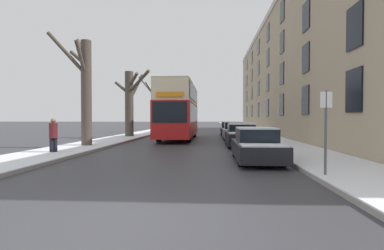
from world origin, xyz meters
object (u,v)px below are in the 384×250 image
double_decker_bus (179,109)px  pedestrian_left_sidewalk (53,135)px  bare_tree_left_1 (130,101)px  parked_car_3 (229,129)px  street_sign_post (326,129)px  parked_car_1 (241,136)px  parked_car_2 (234,131)px  bare_tree_left_0 (85,88)px  parked_car_0 (256,146)px  bare_tree_left_3 (167,105)px  bare_tree_left_2 (154,103)px

double_decker_bus → pedestrian_left_sidewalk: double_decker_bus is taller
bare_tree_left_1 → double_decker_bus: (4.53, -1.39, -0.70)m
parked_car_3 → street_sign_post: street_sign_post is taller
parked_car_1 → parked_car_2: size_ratio=1.06×
pedestrian_left_sidewalk → bare_tree_left_1: bearing=44.4°
bare_tree_left_0 → parked_car_1: 9.80m
bare_tree_left_1 → street_sign_post: size_ratio=2.36×
pedestrian_left_sidewalk → parked_car_2: bearing=5.1°
double_decker_bus → parked_car_0: double_decker_bus is taller
pedestrian_left_sidewalk → parked_car_1: bearing=-16.0°
bare_tree_left_3 → parked_car_0: (8.95, -35.07, -3.32)m
bare_tree_left_0 → bare_tree_left_3: bearing=89.4°
bare_tree_left_3 → parked_car_1: (8.95, -28.64, -3.28)m
bare_tree_left_1 → parked_car_2: bearing=-10.1°
bare_tree_left_3 → street_sign_post: bare_tree_left_3 is taller
parked_car_2 → parked_car_3: (-0.00, 6.34, -0.02)m
bare_tree_left_0 → bare_tree_left_1: (0.21, 8.95, -0.28)m
bare_tree_left_0 → parked_car_3: 16.76m
double_decker_bus → parked_car_1: 7.86m
bare_tree_left_2 → parked_car_1: size_ratio=1.53×
parked_car_3 → bare_tree_left_3: bearing=118.6°
bare_tree_left_0 → bare_tree_left_1: size_ratio=1.17×
bare_tree_left_0 → parked_car_3: size_ratio=1.51×
bare_tree_left_3 → parked_car_3: bearing=-61.4°
bare_tree_left_0 → street_sign_post: (10.63, -8.69, -2.09)m
parked_car_1 → street_sign_post: (1.36, -10.10, 0.76)m
bare_tree_left_2 → parked_car_2: bare_tree_left_2 is taller
bare_tree_left_1 → street_sign_post: (10.43, -17.63, -1.81)m
bare_tree_left_0 → bare_tree_left_2: (0.26, 19.57, 0.10)m
pedestrian_left_sidewalk → bare_tree_left_0: bearing=46.1°
bare_tree_left_3 → pedestrian_left_sidewalk: (-0.26, -33.72, -3.00)m
bare_tree_left_2 → street_sign_post: (10.37, -28.26, -2.20)m
bare_tree_left_2 → double_decker_bus: bare_tree_left_2 is taller
parked_car_2 → pedestrian_left_sidewalk: size_ratio=2.49×
bare_tree_left_1 → parked_car_0: (9.06, -13.96, -2.61)m
bare_tree_left_2 → pedestrian_left_sidewalk: bare_tree_left_2 is taller
bare_tree_left_1 → parked_car_3: size_ratio=1.29×
street_sign_post → parked_car_2: bearing=94.9°
double_decker_bus → street_sign_post: double_decker_bus is taller
bare_tree_left_1 → bare_tree_left_3: 21.12m
bare_tree_left_2 → street_sign_post: bearing=-69.8°
double_decker_bus → street_sign_post: (5.90, -16.24, -1.11)m
bare_tree_left_0 → street_sign_post: bare_tree_left_0 is taller
parked_car_2 → parked_car_3: parked_car_2 is taller
bare_tree_left_1 → pedestrian_left_sidewalk: size_ratio=3.39×
bare_tree_left_3 → parked_car_3: (8.95, -16.39, -3.30)m
bare_tree_left_0 → pedestrian_left_sidewalk: bare_tree_left_0 is taller
bare_tree_left_0 → bare_tree_left_2: bearing=89.2°
bare_tree_left_2 → parked_car_3: bearing=-33.2°
bare_tree_left_0 → double_decker_bus: (4.73, 7.55, -0.98)m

